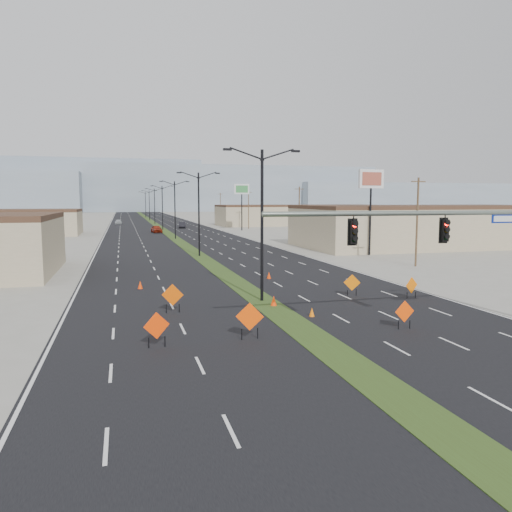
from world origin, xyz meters
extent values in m
plane|color=gray|center=(0.00, 0.00, 0.00)|extent=(600.00, 600.00, 0.00)
cube|color=black|center=(0.00, 100.00, 0.00)|extent=(25.00, 400.00, 0.02)
cube|color=#2F3E16|center=(0.00, 100.00, 0.00)|extent=(2.00, 400.00, 0.04)
cube|color=tan|center=(34.00, 45.00, 2.75)|extent=(36.00, 18.00, 5.50)
cube|color=tan|center=(38.00, 110.00, 2.50)|extent=(44.00, 16.00, 5.00)
cube|color=gray|center=(40.00, 300.00, 14.00)|extent=(220.00, 50.00, 28.00)
cube|color=gray|center=(180.00, 290.00, 9.00)|extent=(160.00, 50.00, 18.00)
cube|color=gray|center=(-30.00, 320.00, 16.00)|extent=(140.00, 50.00, 32.00)
cylinder|color=slate|center=(5.20, 2.00, 6.10)|extent=(16.00, 0.24, 0.24)
cube|color=navy|center=(10.40, 1.98, 5.78)|extent=(1.90, 0.04, 0.45)
cube|color=black|center=(1.70, 2.00, 5.22)|extent=(0.50, 0.28, 1.30)
sphere|color=#FF0C05|center=(1.70, 1.84, 5.57)|extent=(0.22, 0.22, 0.22)
cube|color=black|center=(6.70, 2.00, 5.22)|extent=(0.50, 0.28, 1.30)
sphere|color=#FF0C05|center=(6.70, 1.84, 5.57)|extent=(0.22, 0.22, 0.22)
cylinder|color=black|center=(0.00, 12.00, 5.00)|extent=(0.20, 0.20, 10.00)
cube|color=black|center=(-2.30, 12.00, 9.95)|extent=(0.55, 0.24, 0.14)
cube|color=black|center=(2.30, 12.00, 9.95)|extent=(0.55, 0.24, 0.14)
cylinder|color=black|center=(0.00, 40.00, 5.00)|extent=(0.20, 0.20, 10.00)
cube|color=black|center=(-2.30, 40.00, 9.95)|extent=(0.55, 0.24, 0.14)
cube|color=black|center=(2.30, 40.00, 9.95)|extent=(0.55, 0.24, 0.14)
cylinder|color=black|center=(0.00, 68.00, 5.00)|extent=(0.20, 0.20, 10.00)
cube|color=black|center=(-2.30, 68.00, 9.95)|extent=(0.55, 0.24, 0.14)
cube|color=black|center=(2.30, 68.00, 9.95)|extent=(0.55, 0.24, 0.14)
cylinder|color=black|center=(0.00, 96.00, 5.00)|extent=(0.20, 0.20, 10.00)
cube|color=black|center=(-2.30, 96.00, 9.95)|extent=(0.55, 0.24, 0.14)
cube|color=black|center=(2.30, 96.00, 9.95)|extent=(0.55, 0.24, 0.14)
cylinder|color=black|center=(0.00, 124.00, 5.00)|extent=(0.20, 0.20, 10.00)
cube|color=black|center=(-2.30, 124.00, 9.95)|extent=(0.55, 0.24, 0.14)
cube|color=black|center=(2.30, 124.00, 9.95)|extent=(0.55, 0.24, 0.14)
cylinder|color=black|center=(0.00, 152.00, 5.00)|extent=(0.20, 0.20, 10.00)
cube|color=black|center=(-2.30, 152.00, 9.95)|extent=(0.55, 0.24, 0.14)
cube|color=black|center=(2.30, 152.00, 9.95)|extent=(0.55, 0.24, 0.14)
cylinder|color=black|center=(0.00, 180.00, 5.00)|extent=(0.20, 0.20, 10.00)
cube|color=black|center=(-2.30, 180.00, 9.95)|extent=(0.55, 0.24, 0.14)
cube|color=black|center=(2.30, 180.00, 9.95)|extent=(0.55, 0.24, 0.14)
cylinder|color=#4C3823|center=(20.00, 25.00, 4.50)|extent=(0.20, 0.20, 9.00)
cube|color=#4C3823|center=(20.00, 25.00, 8.60)|extent=(1.60, 0.10, 0.10)
cylinder|color=#4C3823|center=(20.00, 60.00, 4.50)|extent=(0.20, 0.20, 9.00)
cube|color=#4C3823|center=(20.00, 60.00, 8.60)|extent=(1.60, 0.10, 0.10)
cylinder|color=#4C3823|center=(20.00, 95.00, 4.50)|extent=(0.20, 0.20, 9.00)
cube|color=#4C3823|center=(20.00, 95.00, 8.60)|extent=(1.60, 0.10, 0.10)
cylinder|color=#4C3823|center=(20.00, 130.00, 4.50)|extent=(0.20, 0.20, 9.00)
cube|color=#4C3823|center=(20.00, 130.00, 8.60)|extent=(1.60, 0.10, 0.10)
imported|color=maroon|center=(-2.07, 85.87, 0.76)|extent=(2.38, 4.69, 1.53)
imported|color=black|center=(5.13, 102.01, 0.74)|extent=(2.04, 4.65, 1.49)
imported|color=#A1A7AB|center=(-10.03, 125.59, 0.64)|extent=(1.87, 4.43, 1.28)
cube|color=#F93B05|center=(-7.52, 3.00, 1.04)|extent=(1.21, 0.42, 1.25)
cylinder|color=black|center=(-7.89, 3.00, 0.26)|extent=(0.05, 0.05, 0.52)
cylinder|color=black|center=(-7.16, 3.00, 0.26)|extent=(0.05, 0.05, 0.52)
cube|color=#FF4805|center=(-3.08, 3.22, 1.14)|extent=(1.30, 0.50, 1.37)
cylinder|color=black|center=(-3.48, 3.22, 0.28)|extent=(0.05, 0.05, 0.57)
cylinder|color=black|center=(-2.68, 3.22, 0.28)|extent=(0.05, 0.05, 0.57)
cube|color=#DC4E04|center=(-6.12, 10.00, 1.10)|extent=(1.26, 0.46, 1.32)
cylinder|color=black|center=(-6.50, 10.00, 0.27)|extent=(0.05, 0.05, 0.55)
cylinder|color=black|center=(-5.73, 10.00, 0.27)|extent=(0.05, 0.05, 0.55)
cube|color=#FF4405|center=(5.22, 3.00, 0.95)|extent=(1.14, 0.12, 1.14)
cylinder|color=black|center=(4.88, 3.00, 0.24)|extent=(0.05, 0.05, 0.48)
cylinder|color=black|center=(5.55, 3.00, 0.24)|extent=(0.05, 0.05, 0.48)
cube|color=#E76404|center=(10.15, 10.16, 0.93)|extent=(1.08, 0.38, 1.12)
cylinder|color=black|center=(9.82, 10.16, 0.23)|extent=(0.05, 0.05, 0.47)
cylinder|color=black|center=(10.48, 10.16, 0.23)|extent=(0.05, 0.05, 0.47)
cube|color=orange|center=(6.61, 12.06, 0.97)|extent=(1.08, 0.51, 1.16)
cylinder|color=black|center=(6.27, 12.06, 0.24)|extent=(0.05, 0.05, 0.48)
cylinder|color=black|center=(6.95, 12.06, 0.24)|extent=(0.05, 0.05, 0.48)
cone|color=#FE3A05|center=(0.28, 10.23, 0.34)|extent=(0.52, 0.52, 0.68)
cone|color=#FF6F05|center=(1.59, 6.92, 0.26)|extent=(0.37, 0.37, 0.53)
cone|color=#E63504|center=(3.18, 21.08, 0.30)|extent=(0.48, 0.48, 0.60)
cone|color=#EC3704|center=(-7.72, 18.86, 0.32)|extent=(0.49, 0.49, 0.63)
cylinder|color=black|center=(20.40, 35.69, 4.31)|extent=(0.24, 0.24, 8.63)
cube|color=white|center=(20.40, 35.69, 9.31)|extent=(3.42, 0.72, 2.27)
cube|color=#A54937|center=(20.40, 35.49, 9.31)|extent=(2.71, 0.35, 1.59)
cylinder|color=black|center=(16.99, 89.25, 4.27)|extent=(0.24, 0.24, 8.54)
cube|color=white|center=(16.99, 89.25, 9.21)|extent=(3.39, 0.68, 2.25)
cube|color=#388D45|center=(16.99, 89.05, 9.21)|extent=(2.69, 0.31, 1.57)
camera|label=1|loc=(-8.89, -19.65, 6.73)|focal=35.00mm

